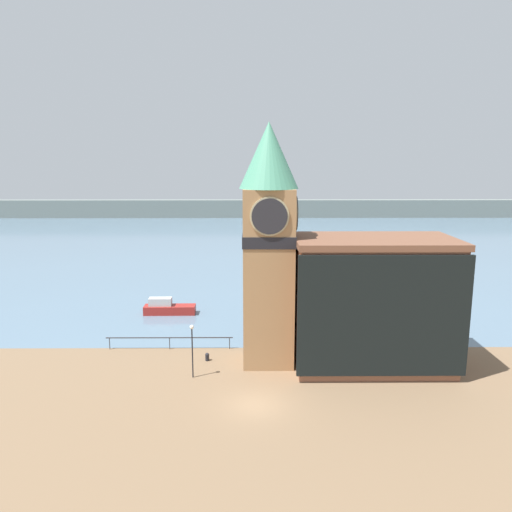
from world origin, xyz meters
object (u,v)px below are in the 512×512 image
boat_near (168,308)px  mooring_bollard_near (207,356)px  lamp_post (192,341)px  clock_tower (269,239)px  pier_building (373,303)px

boat_near → mooring_bollard_near: size_ratio=8.13×
boat_near → lamp_post: (4.56, -15.96, 2.25)m
clock_tower → mooring_bollard_near: (-5.03, 0.13, -9.82)m
clock_tower → lamp_post: bearing=-152.2°
mooring_bollard_near → lamp_post: size_ratio=0.16×
clock_tower → mooring_bollard_near: 11.04m
lamp_post → mooring_bollard_near: bearing=75.8°
clock_tower → lamp_post: clock_tower is taller
boat_near → mooring_bollard_near: boat_near is taller
clock_tower → boat_near: bearing=128.9°
boat_near → lamp_post: bearing=-74.8°
clock_tower → boat_near: 19.10m
lamp_post → boat_near: bearing=105.9°
pier_building → mooring_bollard_near: size_ratio=18.61×
boat_near → lamp_post: size_ratio=1.31×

